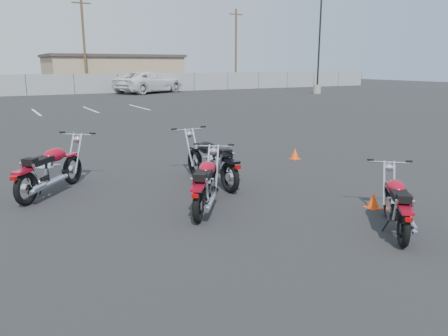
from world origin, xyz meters
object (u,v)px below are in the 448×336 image
motorcycle_front_red (51,170)px  motorcycle_rear_red (397,204)px  motorcycle_second_black (212,161)px  white_van (149,76)px  motorcycle_third_red (206,184)px

motorcycle_front_red → motorcycle_rear_red: (4.49, -4.88, -0.07)m
motorcycle_second_black → white_van: (10.01, 31.63, 1.03)m
motorcycle_rear_red → motorcycle_front_red: bearing=132.6°
motorcycle_second_black → motorcycle_front_red: bearing=163.8°
motorcycle_second_black → white_van: bearing=72.4°
motorcycle_front_red → white_van: (13.25, 30.69, 1.04)m
motorcycle_rear_red → white_van: (8.76, 35.57, 1.11)m
motorcycle_front_red → motorcycle_rear_red: motorcycle_front_red is taller
motorcycle_front_red → motorcycle_second_black: (3.24, -0.94, 0.01)m
motorcycle_second_black → white_van: white_van is taller
white_van → motorcycle_front_red: bearing=130.2°
motorcycle_third_red → motorcycle_rear_red: size_ratio=1.12×
motorcycle_front_red → motorcycle_rear_red: 6.63m
motorcycle_third_red → white_van: size_ratio=0.24×
motorcycle_front_red → white_van: 33.44m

